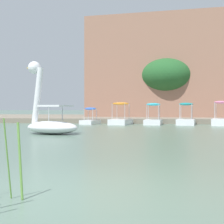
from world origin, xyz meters
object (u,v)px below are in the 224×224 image
swan_boat (49,119)px  pedal_boat_orange (121,118)px  pedal_boat_blue (90,119)px  pedal_boat_cyan (153,119)px  tree_sapling_by_fence (166,76)px  pedal_boat_pink (221,118)px  pedal_boat_teal (186,119)px

swan_boat → pedal_boat_orange: size_ratio=1.35×
pedal_boat_blue → pedal_boat_cyan: bearing=-1.6°
swan_boat → pedal_boat_blue: size_ratio=1.69×
swan_boat → tree_sapling_by_fence: tree_sapling_by_fence is taller
pedal_boat_pink → pedal_boat_cyan: 4.78m
pedal_boat_cyan → pedal_boat_blue: size_ratio=1.07×
pedal_boat_teal → pedal_boat_orange: 4.74m
pedal_boat_pink → pedal_boat_blue: pedal_boat_pink is taller
swan_boat → tree_sapling_by_fence: 19.43m
pedal_boat_pink → pedal_boat_teal: bearing=169.8°
tree_sapling_by_fence → pedal_boat_teal: bearing=-79.9°
swan_boat → tree_sapling_by_fence: bearing=73.7°
pedal_boat_pink → pedal_boat_cyan: (-4.76, 0.39, -0.05)m
pedal_boat_teal → tree_sapling_by_fence: bearing=100.1°
pedal_boat_blue → tree_sapling_by_fence: (5.63, 8.14, 3.93)m
pedal_boat_cyan → pedal_boat_blue: pedal_boat_cyan is taller
pedal_boat_cyan → pedal_boat_orange: bearing=-177.7°
pedal_boat_pink → pedal_boat_orange: size_ratio=0.95×
pedal_boat_pink → pedal_boat_orange: pedal_boat_pink is taller
swan_boat → tree_sapling_by_fence: size_ratio=0.46×
swan_boat → pedal_boat_cyan: (4.48, 10.05, -0.27)m
swan_boat → pedal_boat_blue: swan_boat is taller
pedal_boat_pink → pedal_boat_cyan: pedal_boat_pink is taller
pedal_boat_teal → pedal_boat_cyan: (-2.35, -0.04, 0.00)m
pedal_boat_orange → pedal_boat_blue: bearing=174.4°
pedal_boat_pink → pedal_boat_cyan: size_ratio=1.11×
tree_sapling_by_fence → pedal_boat_cyan: bearing=-96.1°
pedal_boat_blue → tree_sapling_by_fence: bearing=55.4°
swan_boat → pedal_boat_blue: (-0.25, 10.19, -0.34)m
pedal_boat_teal → pedal_boat_orange: size_ratio=0.94×
pedal_boat_pink → pedal_boat_teal: pedal_boat_pink is taller
swan_boat → pedal_boat_pink: 13.37m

